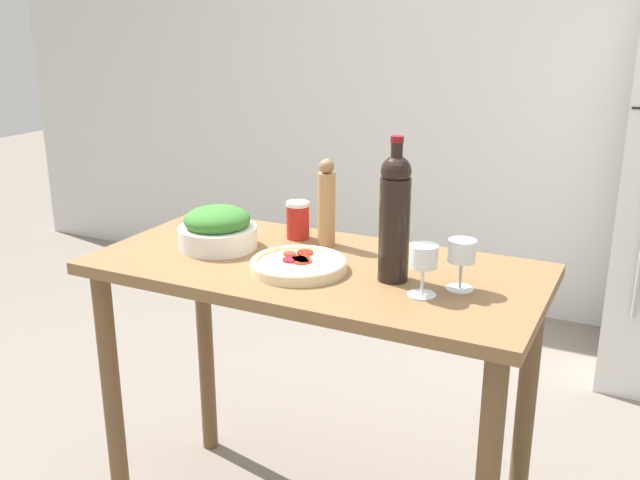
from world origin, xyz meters
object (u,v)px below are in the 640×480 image
object	(u,v)px
wine_glass_far	(462,254)
salad_bowl	(217,229)
wine_glass_near	(423,260)
wine_bottle	(395,215)
pepper_mill	(327,204)
homemade_pizza	(299,264)
salt_canister	(298,220)

from	to	relation	value
wine_glass_far	salad_bowl	world-z (taller)	wine_glass_far
wine_glass_near	wine_glass_far	xyz separation A→B (m)	(0.07, 0.08, 0.00)
wine_bottle	pepper_mill	world-z (taller)	wine_bottle
pepper_mill	homemade_pizza	xyz separation A→B (m)	(0.03, -0.23, -0.11)
wine_glass_far	salad_bowl	distance (m)	0.73
homemade_pizza	salt_canister	bearing A→B (deg)	118.30
salad_bowl	salt_canister	world-z (taller)	salad_bowl
wine_glass_far	pepper_mill	size ratio (longest dim) A/B	0.50
wine_bottle	wine_glass_far	distance (m)	0.19
wine_bottle	wine_glass_far	xyz separation A→B (m)	(0.18, 0.01, -0.08)
pepper_mill	homemade_pizza	bearing A→B (deg)	-82.71
pepper_mill	homemade_pizza	distance (m)	0.26
wine_glass_far	wine_glass_near	bearing A→B (deg)	-131.49
pepper_mill	homemade_pizza	size ratio (longest dim) A/B	0.99
wine_glass_far	pepper_mill	distance (m)	0.49
homemade_pizza	salt_canister	xyz separation A→B (m)	(-0.14, 0.25, 0.04)
homemade_pizza	pepper_mill	bearing A→B (deg)	97.29
wine_glass_near	salad_bowl	size ratio (longest dim) A/B	0.57
wine_bottle	salt_canister	xyz separation A→B (m)	(-0.39, 0.21, -0.12)
wine_bottle	wine_glass_near	bearing A→B (deg)	-34.70
pepper_mill	salad_bowl	world-z (taller)	pepper_mill
wine_bottle	homemade_pizza	bearing A→B (deg)	-169.66
wine_bottle	homemade_pizza	xyz separation A→B (m)	(-0.25, -0.05, -0.16)
salt_canister	salad_bowl	bearing A→B (deg)	-132.07
salt_canister	wine_glass_far	bearing A→B (deg)	-19.22
pepper_mill	salt_canister	world-z (taller)	pepper_mill
wine_glass_near	pepper_mill	size ratio (longest dim) A/B	0.50
wine_glass_far	salt_canister	bearing A→B (deg)	160.78
wine_bottle	wine_glass_near	size ratio (longest dim) A/B	2.88
wine_glass_far	salt_canister	size ratio (longest dim) A/B	1.13
wine_bottle	wine_glass_near	distance (m)	0.15
wine_glass_near	wine_glass_far	bearing A→B (deg)	48.51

